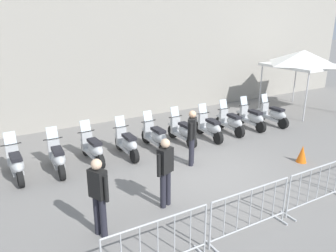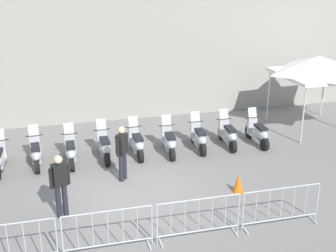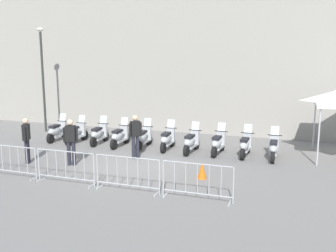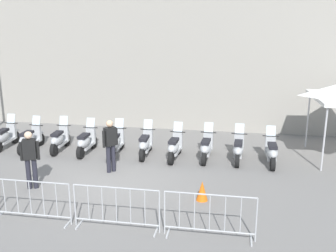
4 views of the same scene
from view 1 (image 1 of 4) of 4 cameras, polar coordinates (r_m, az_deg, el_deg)
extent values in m
plane|color=slate|center=(9.78, 8.05, -8.31)|extent=(120.00, 120.00, 0.00)
cylinder|color=black|center=(10.90, -25.16, -5.72)|extent=(0.14, 0.48, 0.48)
cylinder|color=black|center=(9.76, -24.13, -8.33)|extent=(0.14, 0.48, 0.48)
cube|color=#B7BABC|center=(10.31, -24.70, -6.75)|extent=(0.28, 0.87, 0.10)
ellipsoid|color=#B7BABC|center=(9.96, -24.64, -6.09)|extent=(0.36, 0.84, 0.40)
cube|color=black|center=(9.91, -24.84, -4.87)|extent=(0.28, 0.60, 0.10)
cube|color=#B7BABC|center=(10.61, -25.24, -4.54)|extent=(0.34, 0.14, 0.60)
cylinder|color=black|center=(10.50, -25.48, -2.88)|extent=(0.56, 0.04, 0.04)
cube|color=silver|center=(10.49, -25.65, -1.87)|extent=(0.32, 0.14, 0.35)
cube|color=#B7BABC|center=(10.80, -25.35, -4.40)|extent=(0.20, 0.32, 0.06)
cylinder|color=black|center=(10.90, -19.07, -4.94)|extent=(0.18, 0.49, 0.48)
cylinder|color=black|center=(9.77, -17.86, -7.54)|extent=(0.18, 0.49, 0.48)
cube|color=#B7BABC|center=(10.31, -18.52, -5.97)|extent=(0.34, 0.89, 0.10)
ellipsoid|color=#B7BABC|center=(9.96, -18.38, -5.31)|extent=(0.42, 0.86, 0.40)
cube|color=black|center=(9.91, -18.53, -4.07)|extent=(0.32, 0.62, 0.10)
cube|color=#B7BABC|center=(10.61, -19.08, -3.76)|extent=(0.35, 0.16, 0.60)
cylinder|color=black|center=(10.50, -19.26, -2.09)|extent=(0.56, 0.08, 0.04)
cube|color=silver|center=(10.49, -19.41, -1.08)|extent=(0.33, 0.16, 0.35)
cube|color=#B7BABC|center=(10.80, -19.22, -3.62)|extent=(0.22, 0.33, 0.06)
cylinder|color=black|center=(11.24, -14.02, -3.74)|extent=(0.15, 0.48, 0.48)
cylinder|color=black|center=(10.16, -11.62, -5.97)|extent=(0.15, 0.48, 0.48)
cube|color=#B7BABC|center=(10.68, -12.90, -4.60)|extent=(0.30, 0.87, 0.10)
ellipsoid|color=#B7BABC|center=(10.35, -12.44, -3.89)|extent=(0.38, 0.85, 0.40)
cube|color=black|center=(10.30, -12.58, -2.70)|extent=(0.29, 0.61, 0.10)
cube|color=#B7BABC|center=(10.97, -13.82, -2.54)|extent=(0.34, 0.15, 0.60)
cylinder|color=black|center=(10.86, -13.95, -0.92)|extent=(0.56, 0.05, 0.04)
cube|color=silver|center=(10.85, -14.11, 0.06)|extent=(0.32, 0.15, 0.35)
cube|color=#B7BABC|center=(11.15, -14.13, -2.45)|extent=(0.21, 0.32, 0.06)
cylinder|color=black|center=(11.47, -8.37, -2.92)|extent=(0.16, 0.49, 0.48)
cylinder|color=black|center=(10.40, -5.83, -5.09)|extent=(0.16, 0.49, 0.48)
cube|color=#B7BABC|center=(10.92, -7.17, -3.76)|extent=(0.32, 0.88, 0.10)
ellipsoid|color=#B7BABC|center=(10.59, -6.63, -3.05)|extent=(0.39, 0.85, 0.40)
cube|color=black|center=(10.54, -6.74, -1.88)|extent=(0.30, 0.61, 0.10)
cube|color=#B7BABC|center=(11.20, -8.09, -1.75)|extent=(0.35, 0.15, 0.60)
cylinder|color=black|center=(11.09, -8.16, -0.14)|extent=(0.56, 0.06, 0.04)
cube|color=silver|center=(11.08, -8.30, 0.81)|extent=(0.33, 0.15, 0.35)
cube|color=#B7BABC|center=(11.37, -8.43, -1.66)|extent=(0.21, 0.33, 0.06)
cylinder|color=black|center=(11.98, -3.77, -1.84)|extent=(0.14, 0.48, 0.48)
cylinder|color=black|center=(10.97, -0.69, -3.73)|extent=(0.14, 0.48, 0.48)
cube|color=#B7BABC|center=(11.45, -2.30, -2.55)|extent=(0.28, 0.87, 0.10)
ellipsoid|color=#B7BABC|center=(11.14, -1.61, -1.83)|extent=(0.36, 0.84, 0.40)
cube|color=black|center=(11.09, -1.70, -0.72)|extent=(0.28, 0.60, 0.10)
cube|color=#B7BABC|center=(11.72, -3.37, -0.68)|extent=(0.34, 0.14, 0.60)
cylinder|color=black|center=(11.61, -3.40, 0.86)|extent=(0.56, 0.04, 0.04)
cube|color=silver|center=(11.60, -3.54, 1.77)|extent=(0.32, 0.14, 0.35)
cube|color=#B7BABC|center=(11.89, -3.80, -0.61)|extent=(0.20, 0.32, 0.06)
cylinder|color=black|center=(12.47, 0.80, -0.96)|extent=(0.14, 0.48, 0.48)
cylinder|color=black|center=(11.51, 4.10, -2.69)|extent=(0.14, 0.48, 0.48)
cube|color=#B7BABC|center=(11.97, 2.38, -1.61)|extent=(0.29, 0.87, 0.10)
ellipsoid|color=#B7BABC|center=(11.68, 3.16, -0.90)|extent=(0.37, 0.84, 0.40)
cube|color=black|center=(11.63, 3.09, 0.17)|extent=(0.28, 0.60, 0.10)
cube|color=#B7BABC|center=(12.23, 1.27, 0.17)|extent=(0.34, 0.14, 0.60)
cylinder|color=black|center=(12.13, 1.28, 1.65)|extent=(0.56, 0.04, 0.04)
cube|color=silver|center=(12.12, 1.16, 2.52)|extent=(0.32, 0.14, 0.35)
cube|color=#B7BABC|center=(12.39, 0.80, 0.22)|extent=(0.20, 0.32, 0.06)
cylinder|color=black|center=(12.97, 5.55, -0.29)|extent=(0.19, 0.49, 0.48)
cylinder|color=black|center=(11.99, 8.65, -1.98)|extent=(0.19, 0.49, 0.48)
cube|color=#B7BABC|center=(12.46, 7.05, -0.93)|extent=(0.36, 0.89, 0.10)
ellipsoid|color=#B7BABC|center=(12.17, 7.81, -0.25)|extent=(0.44, 0.87, 0.40)
cube|color=black|center=(12.12, 7.77, 0.78)|extent=(0.34, 0.62, 0.10)
cube|color=#B7BABC|center=(12.72, 6.03, 0.79)|extent=(0.35, 0.17, 0.60)
cylinder|color=black|center=(12.63, 6.08, 2.22)|extent=(0.56, 0.09, 0.04)
cube|color=silver|center=(12.62, 5.98, 3.06)|extent=(0.33, 0.17, 0.35)
cube|color=#B7BABC|center=(12.88, 5.58, 0.84)|extent=(0.23, 0.34, 0.06)
cylinder|color=black|center=(13.70, 9.01, 0.58)|extent=(0.18, 0.49, 0.48)
cylinder|color=black|center=(12.77, 12.25, -0.93)|extent=(0.18, 0.49, 0.48)
cube|color=#B7BABC|center=(13.21, 10.58, 0.01)|extent=(0.36, 0.89, 0.10)
ellipsoid|color=#B7BABC|center=(12.93, 11.39, 0.68)|extent=(0.43, 0.87, 0.40)
cube|color=black|center=(12.89, 11.36, 1.65)|extent=(0.33, 0.62, 0.10)
cube|color=#B7BABC|center=(13.46, 9.54, 1.62)|extent=(0.35, 0.17, 0.60)
cylinder|color=black|center=(13.37, 9.61, 2.97)|extent=(0.56, 0.09, 0.04)
cube|color=silver|center=(13.37, 9.53, 3.77)|extent=(0.33, 0.17, 0.35)
cube|color=#B7BABC|center=(13.62, 9.07, 1.66)|extent=(0.23, 0.34, 0.06)
cylinder|color=black|center=(14.40, 12.37, 1.25)|extent=(0.17, 0.49, 0.48)
cylinder|color=black|center=(13.53, 15.72, -0.12)|extent=(0.17, 0.49, 0.48)
cube|color=#B7BABC|center=(13.95, 14.01, 0.75)|extent=(0.34, 0.89, 0.10)
ellipsoid|color=#B7BABC|center=(13.68, 14.85, 1.39)|extent=(0.42, 0.86, 0.40)
cube|color=black|center=(13.65, 14.84, 2.31)|extent=(0.32, 0.62, 0.10)
cube|color=#B7BABC|center=(14.18, 12.94, 2.26)|extent=(0.35, 0.16, 0.60)
cylinder|color=black|center=(14.10, 13.03, 3.54)|extent=(0.56, 0.08, 0.04)
cube|color=silver|center=(14.09, 12.95, 4.30)|extent=(0.33, 0.16, 0.35)
cube|color=#B7BABC|center=(14.33, 12.45, 2.29)|extent=(0.22, 0.33, 0.06)
cylinder|color=black|center=(15.05, 15.67, 1.73)|extent=(0.15, 0.48, 0.48)
cylinder|color=black|center=(14.28, 19.26, 0.49)|extent=(0.15, 0.48, 0.48)
cube|color=#B7BABC|center=(14.65, 17.43, 1.28)|extent=(0.29, 0.87, 0.10)
ellipsoid|color=#B7BABC|center=(14.41, 18.34, 1.91)|extent=(0.37, 0.84, 0.40)
cube|color=black|center=(14.37, 18.34, 2.78)|extent=(0.29, 0.60, 0.10)
cube|color=#B7BABC|center=(14.85, 16.29, 2.70)|extent=(0.34, 0.14, 0.60)
cylinder|color=black|center=(14.77, 16.40, 3.93)|extent=(0.56, 0.04, 0.04)
cube|color=silver|center=(14.76, 16.32, 4.65)|extent=(0.32, 0.14, 0.35)
cube|color=#B7BABC|center=(14.98, 15.76, 2.72)|extent=(0.20, 0.32, 0.06)
cube|color=#B2B5B7|center=(6.87, 5.68, -20.87)|extent=(0.06, 0.44, 0.04)
cylinder|color=#B2B5B7|center=(6.60, 6.43, -17.22)|extent=(0.04, 0.04, 1.05)
cylinder|color=#B2B5B7|center=(5.85, -1.82, -16.04)|extent=(2.04, 0.11, 0.04)
cylinder|color=#B2B5B7|center=(5.98, -4.84, -20.36)|extent=(0.02, 0.02, 0.87)
cylinder|color=#B2B5B7|center=(6.10, -1.78, -19.42)|extent=(0.02, 0.02, 0.87)
cylinder|color=#B2B5B7|center=(6.24, 1.13, -18.47)|extent=(0.02, 0.02, 0.87)
cylinder|color=#B2B5B7|center=(6.39, 3.87, -17.52)|extent=(0.02, 0.02, 0.87)
cube|color=#B2B5B7|center=(7.00, 7.69, -20.06)|extent=(0.06, 0.44, 0.04)
cube|color=#B2B5B7|center=(8.10, 18.70, -15.08)|extent=(0.06, 0.44, 0.04)
cylinder|color=#B2B5B7|center=(6.66, 7.30, -16.89)|extent=(0.04, 0.04, 1.05)
cylinder|color=#B2B5B7|center=(7.90, 19.48, -11.80)|extent=(0.04, 0.04, 1.05)
cylinder|color=#B2B5B7|center=(6.97, 14.31, -10.55)|extent=(2.04, 0.11, 0.04)
cylinder|color=#B2B5B7|center=(7.42, 13.77, -16.46)|extent=(2.04, 0.11, 0.04)
cylinder|color=#B2B5B7|center=(6.79, 9.71, -15.34)|extent=(0.02, 0.02, 0.87)
cylinder|color=#B2B5B7|center=(6.99, 11.94, -14.45)|extent=(0.02, 0.02, 0.87)
cylinder|color=#B2B5B7|center=(7.19, 14.03, -13.59)|extent=(0.02, 0.02, 0.87)
cylinder|color=#B2B5B7|center=(7.40, 15.99, -12.77)|extent=(0.02, 0.02, 0.87)
cylinder|color=#B2B5B7|center=(7.63, 17.83, -11.98)|extent=(0.02, 0.02, 0.87)
cube|color=#B2B5B7|center=(8.29, 20.05, -14.41)|extent=(0.06, 0.44, 0.04)
cylinder|color=#B2B5B7|center=(7.99, 20.05, -11.53)|extent=(0.04, 0.04, 1.05)
cylinder|color=#B2B5B7|center=(8.51, 24.94, -6.33)|extent=(2.04, 0.11, 0.04)
cylinder|color=#B2B5B7|center=(8.88, 24.19, -11.46)|extent=(2.04, 0.11, 0.04)
cylinder|color=#B2B5B7|center=(8.19, 21.70, -10.26)|extent=(0.02, 0.02, 0.87)
cylinder|color=#B2B5B7|center=(8.43, 23.18, -9.59)|extent=(0.02, 0.02, 0.87)
cylinder|color=#B2B5B7|center=(8.69, 24.56, -8.95)|extent=(0.02, 0.02, 0.87)
cylinder|color=#B2B5B7|center=(8.95, 25.86, -8.34)|extent=(0.02, 0.02, 0.87)
cylinder|color=#B2B5B7|center=(9.22, 27.08, -7.76)|extent=(0.02, 0.02, 0.87)
cylinder|color=#23232D|center=(7.95, -0.87, -11.07)|extent=(0.14, 0.14, 0.90)
cylinder|color=#23232D|center=(8.07, -0.03, -10.59)|extent=(0.14, 0.14, 0.90)
cube|color=black|center=(7.68, -0.46, -5.92)|extent=(0.41, 0.32, 0.60)
sphere|color=beige|center=(7.51, -0.47, -3.00)|extent=(0.22, 0.22, 0.22)
cylinder|color=black|center=(7.54, -1.59, -6.82)|extent=(0.09, 0.09, 0.55)
cylinder|color=black|center=(7.86, 0.63, -5.73)|extent=(0.09, 0.09, 0.55)
cylinder|color=#23232D|center=(7.13, -11.11, -15.24)|extent=(0.14, 0.14, 0.90)
cylinder|color=#23232D|center=(7.24, -12.14, -14.73)|extent=(0.14, 0.14, 0.90)
cube|color=black|center=(6.81, -12.03, -9.69)|extent=(0.34, 0.42, 0.60)
sphere|color=beige|center=(6.62, -12.27, -6.47)|extent=(0.22, 0.22, 0.22)
cylinder|color=black|center=(6.68, -10.62, -10.65)|extent=(0.09, 0.09, 0.55)
cylinder|color=black|center=(6.98, -13.32, -9.49)|extent=(0.09, 0.09, 0.55)
cylinder|color=#23232D|center=(10.25, 4.17, -4.12)|extent=(0.14, 0.14, 0.90)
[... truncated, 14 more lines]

